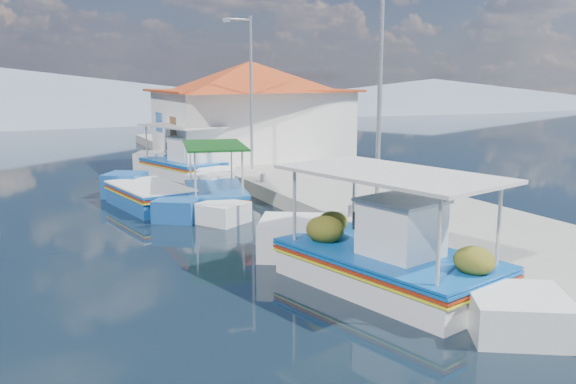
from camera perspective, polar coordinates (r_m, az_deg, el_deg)
name	(u,v)px	position (r m, az deg, el deg)	size (l,w,h in m)	color
ground	(248,276)	(13.04, -3.83, -7.88)	(160.00, 160.00, 0.00)	black
quay	(342,193)	(20.75, 5.17, -0.13)	(5.00, 44.00, 0.50)	#A19F97
bollards	(297,190)	(19.03, 0.90, 0.15)	(0.20, 17.20, 0.30)	#A5A8AD
main_caique	(387,263)	(12.37, 9.29, -6.59)	(3.54, 7.74, 2.62)	white
caique_green_canopy	(214,197)	(19.75, -6.98, -0.45)	(2.74, 5.94, 2.28)	white
caique_blue_hull	(150,198)	(20.14, -12.93, -0.56)	(2.47, 6.06, 1.09)	#1A54A0
caique_far	(183,166)	(26.12, -9.91, 2.46)	(3.31, 6.62, 2.42)	white
harbor_building	(251,107)	(28.62, -3.54, 8.00)	(10.49, 10.49, 4.40)	white
lamp_post_near	(377,89)	(16.25, 8.40, 9.56)	(1.21, 0.14, 6.00)	#A5A8AD
lamp_post_far	(249,85)	(24.24, -3.71, 10.04)	(1.21, 0.14, 6.00)	#A5A8AD
mountain_ridge	(110,97)	(68.43, -16.44, 8.61)	(171.40, 96.00, 5.50)	gray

